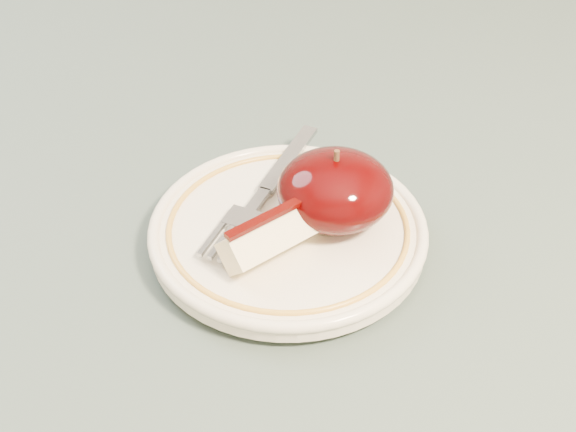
{
  "coord_description": "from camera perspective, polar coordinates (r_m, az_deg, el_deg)",
  "views": [
    {
      "loc": [
        -0.06,
        -0.45,
        1.15
      ],
      "look_at": [
        -0.03,
        -0.01,
        0.78
      ],
      "focal_mm": 50.0,
      "sensor_mm": 36.0,
      "label": 1
    }
  ],
  "objects": [
    {
      "name": "plate",
      "position": [
        0.58,
        -0.0,
        -1.06
      ],
      "size": [
        0.2,
        0.2,
        0.02
      ],
      "color": "beige",
      "rests_on": "table"
    },
    {
      "name": "table",
      "position": [
        0.66,
        2.6,
        -7.11
      ],
      "size": [
        0.9,
        0.9,
        0.75
      ],
      "color": "brown",
      "rests_on": "ground"
    },
    {
      "name": "apple_half",
      "position": [
        0.57,
        3.37,
        1.88
      ],
      "size": [
        0.08,
        0.08,
        0.06
      ],
      "color": "black",
      "rests_on": "plate"
    },
    {
      "name": "fork",
      "position": [
        0.6,
        -1.69,
        1.75
      ],
      "size": [
        0.1,
        0.17,
        0.0
      ],
      "rotation": [
        0.0,
        0.0,
        1.1
      ],
      "color": "gray",
      "rests_on": "plate"
    },
    {
      "name": "apple_wedge",
      "position": [
        0.55,
        -0.94,
        -1.26
      ],
      "size": [
        0.08,
        0.07,
        0.04
      ],
      "rotation": [
        0.0,
        0.0,
        0.61
      ],
      "color": "beige",
      "rests_on": "plate"
    }
  ]
}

